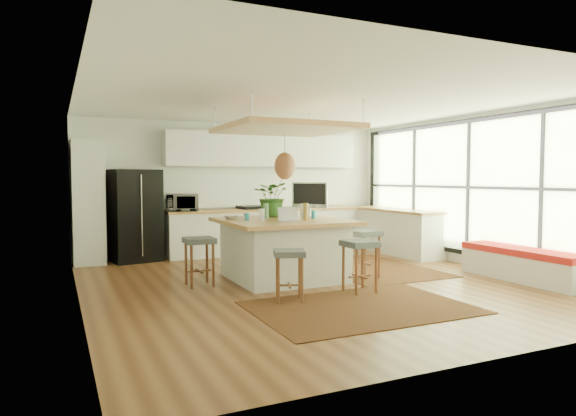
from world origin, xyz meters
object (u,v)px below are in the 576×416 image
stool_near_left (289,273)px  island_plant (272,200)px  stool_right_back (336,248)px  microwave (182,201)px  laptop (290,213)px  stool_near_right (360,266)px  stool_left_side (199,262)px  fridge (135,212)px  monitor (310,201)px  stool_right_front (364,255)px  island (283,249)px

stool_near_left → island_plant: size_ratio=0.94×
stool_right_back → microwave: microwave is taller
island_plant → laptop: bearing=-97.7°
stool_near_right → laptop: bearing=128.0°
laptop → island_plant: bearing=88.6°
stool_near_left → microwave: microwave is taller
stool_near_left → microwave: 4.11m
stool_right_back → stool_left_side: bearing=-170.5°
fridge → stool_right_back: bearing=-47.0°
stool_left_side → monitor: monitor is taller
fridge → stool_right_back: fridge is taller
stool_near_left → island_plant: 2.17m
stool_right_front → microwave: bearing=124.1°
stool_near_left → stool_near_right: bearing=2.7°
monitor → stool_right_back: bearing=66.2°
microwave → island_plant: 2.32m
stool_right_front → microwave: microwave is taller
fridge → microwave: size_ratio=2.87×
microwave → island_plant: (1.00, -2.09, 0.07)m
laptop → microwave: 3.23m
fridge → stool_near_right: 4.68m
stool_right_front → stool_near_left: bearing=-152.8°
stool_left_side → island_plant: 1.69m
stool_right_front → monitor: monitor is taller
stool_near_left → monitor: size_ratio=1.05×
stool_right_back → island_plant: size_ratio=1.11×
microwave → island_plant: island_plant is taller
laptop → microwave: bearing=111.9°
fridge → island: size_ratio=0.93×
island → stool_left_side: bearing=177.5°
fridge → microwave: (0.88, -0.01, 0.20)m
stool_near_left → stool_near_right: (1.09, 0.05, 0.00)m
fridge → stool_left_side: 2.75m
stool_near_right → laptop: (-0.66, 0.85, 0.70)m
stool_near_left → stool_right_back: stool_right_back is taller
island → stool_right_back: 1.31m
stool_right_front → monitor: bearing=128.4°
stool_right_front → stool_left_side: bearing=168.4°
fridge → stool_right_back: (3.04, -2.22, -0.57)m
fridge → laptop: size_ratio=5.37×
island → laptop: laptop is taller
stool_near_right → stool_left_side: stool_near_right is taller
stool_near_right → island_plant: island_plant is taller
fridge → stool_near_left: 4.27m
stool_right_front → stool_right_back: size_ratio=0.98×
fridge → stool_right_back: 3.81m
stool_near_right → stool_right_back: 1.86m
laptop → island_plant: 1.04m
stool_near_left → laptop: 1.21m
stool_near_left → stool_left_side: size_ratio=0.93×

